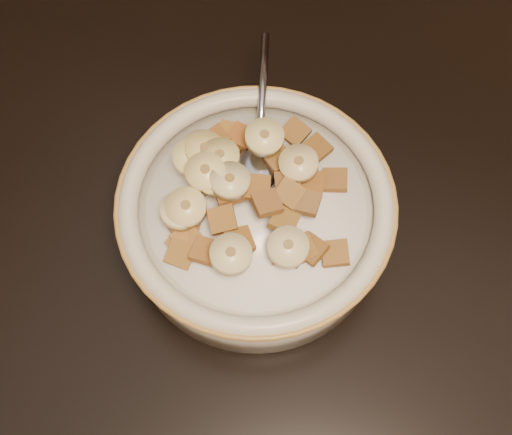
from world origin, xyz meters
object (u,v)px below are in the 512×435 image
(chair, at_px, (355,9))
(cereal_bowl, at_px, (256,220))
(table, at_px, (231,294))
(spoon, at_px, (258,166))

(chair, distance_m, cereal_bowl, 0.54)
(table, xyz_separation_m, cereal_bowl, (0.00, 0.05, 0.05))
(table, height_order, chair, chair)
(cereal_bowl, bearing_deg, table, -92.92)
(table, bearing_deg, spoon, 92.41)
(table, height_order, spoon, spoon)
(cereal_bowl, bearing_deg, spoon, 107.27)
(table, distance_m, chair, 0.57)
(chair, height_order, cereal_bowl, chair)
(spoon, bearing_deg, table, 77.57)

